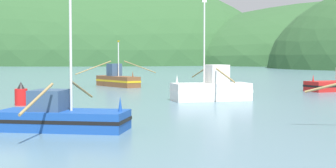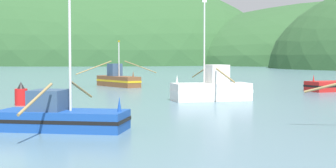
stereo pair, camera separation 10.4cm
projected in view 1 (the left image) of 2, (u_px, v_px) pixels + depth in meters
hill_far_left at (73, 64)px, 271.50m from camera, size 214.57×171.66×93.03m
fishing_boat_brown at (117, 80)px, 59.48m from camera, size 7.45×8.12×5.39m
fishing_boat_blue at (61, 117)px, 23.99m from camera, size 6.25×9.18×6.92m
fishing_boat_white at (212, 89)px, 40.33m from camera, size 6.63×8.81×7.95m
channel_buoy at (21, 95)px, 36.29m from camera, size 0.90×0.90×1.69m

